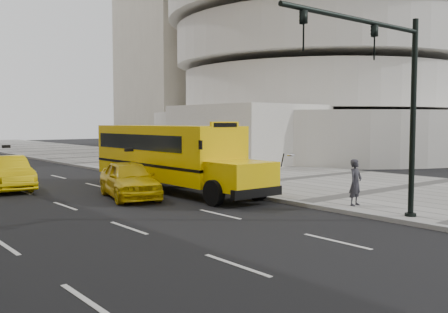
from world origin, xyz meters
TOP-DOWN VIEW (x-y plane):
  - ground at (0.00, 0.00)m, footprint 140.00×140.00m
  - sidewalk_museum at (12.00, 0.00)m, footprint 12.00×140.00m
  - curb_museum at (6.00, 0.00)m, footprint 0.30×140.00m
  - guggenheim at (29.37, 18.51)m, footprint 33.20×42.20m
  - school_bus at (4.50, 1.35)m, footprint 2.96×11.56m
  - taxi_near at (1.87, 0.27)m, footprint 2.91×4.90m
  - taxi_far at (-1.39, 6.07)m, footprint 2.04×4.89m
  - pedestrian at (6.92, -7.34)m, footprint 0.66×0.48m
  - traffic_signal at (5.19, -9.72)m, footprint 6.18×0.36m

SIDE VIEW (x-z plane):
  - ground at x=0.00m, z-range 0.00..0.00m
  - sidewalk_museum at x=12.00m, z-range 0.00..0.15m
  - curb_museum at x=6.00m, z-range 0.00..0.15m
  - taxi_near at x=1.87m, z-range 0.00..1.56m
  - taxi_far at x=-1.39m, z-range 0.00..1.57m
  - pedestrian at x=6.92m, z-range 0.15..1.83m
  - school_bus at x=4.50m, z-range 0.17..3.36m
  - traffic_signal at x=5.19m, z-range 0.89..7.29m
  - guggenheim at x=29.37m, z-range -3.92..31.08m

